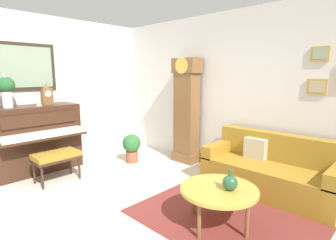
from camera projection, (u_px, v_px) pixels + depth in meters
name	position (u px, v px, depth m)	size (l,w,h in m)	color
ground_plane	(118.00, 215.00, 3.41)	(6.40, 6.00, 0.10)	beige
wall_left	(32.00, 91.00, 4.93)	(0.13, 4.90, 2.80)	silver
wall_back	(224.00, 92.00, 4.86)	(5.30, 0.13, 2.80)	silver
area_rug	(222.00, 219.00, 3.22)	(2.10, 1.50, 0.01)	maroon
piano	(36.00, 138.00, 4.73)	(0.87, 1.44, 1.18)	#3D2316
piano_bench	(56.00, 157.00, 4.30)	(0.42, 0.70, 0.48)	#3D2316
grandfather_clock	(186.00, 113.00, 5.21)	(0.52, 0.34, 2.03)	brown
couch	(271.00, 171.00, 3.94)	(1.90, 0.80, 0.84)	olive
coffee_table	(219.00, 191.00, 3.02)	(0.88, 0.88, 0.45)	gold
mantel_clock	(47.00, 95.00, 4.77)	(0.13, 0.18, 0.38)	brown
flower_vase	(6.00, 88.00, 4.30)	(0.26, 0.26, 0.58)	silver
teacup	(39.00, 105.00, 4.60)	(0.12, 0.12, 0.06)	beige
green_jug	(230.00, 183.00, 2.95)	(0.17, 0.17, 0.24)	#234C33
potted_plant	(132.00, 146.00, 5.26)	(0.36, 0.36, 0.56)	#935138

